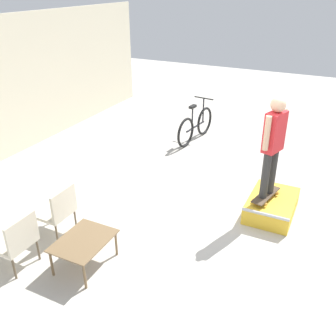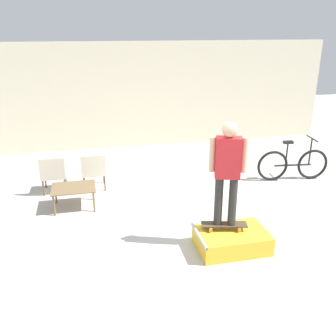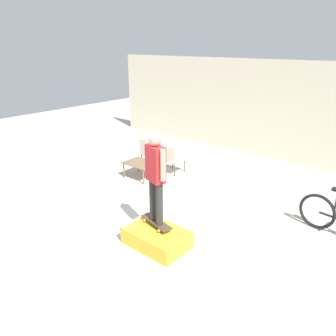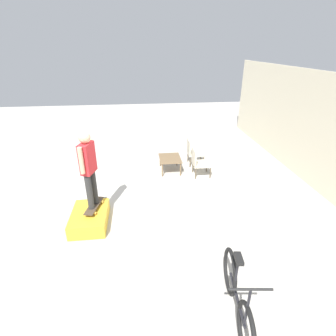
# 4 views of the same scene
# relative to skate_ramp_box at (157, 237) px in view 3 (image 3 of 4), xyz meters

# --- Properties ---
(ground_plane) EXTENTS (24.00, 24.00, 0.00)m
(ground_plane) POSITION_rel_skate_ramp_box_xyz_m (-0.86, 0.71, -0.15)
(ground_plane) COLOR #B7B2A8
(house_wall_back) EXTENTS (12.00, 0.06, 3.00)m
(house_wall_back) POSITION_rel_skate_ramp_box_xyz_m (-0.86, 5.88, 1.35)
(house_wall_back) COLOR beige
(house_wall_back) RESTS_ON ground_plane
(skate_ramp_box) EXTENTS (1.14, 0.75, 0.33)m
(skate_ramp_box) POSITION_rel_skate_ramp_box_xyz_m (0.00, 0.00, 0.00)
(skate_ramp_box) COLOR gold
(skate_ramp_box) RESTS_ON ground_plane
(skateboard_on_ramp) EXTENTS (0.76, 0.36, 0.07)m
(skateboard_on_ramp) POSITION_rel_skate_ramp_box_xyz_m (-0.10, 0.10, 0.23)
(skateboard_on_ramp) COLOR #473828
(skateboard_on_ramp) RESTS_ON skate_ramp_box
(person_skater) EXTENTS (0.55, 0.30, 1.67)m
(person_skater) POSITION_rel_skate_ramp_box_xyz_m (-0.10, 0.10, 1.23)
(person_skater) COLOR #2D2D2D
(person_skater) RESTS_ON skateboard_on_ramp
(coffee_table) EXTENTS (0.84, 0.65, 0.43)m
(coffee_table) POSITION_rel_skate_ramp_box_xyz_m (-2.47, 2.07, 0.23)
(coffee_table) COLOR brown
(coffee_table) RESTS_ON ground_plane
(patio_chair_left) EXTENTS (0.53, 0.53, 0.83)m
(patio_chair_left) POSITION_rel_skate_ramp_box_xyz_m (-2.89, 2.88, 0.30)
(patio_chair_left) COLOR brown
(patio_chair_left) RESTS_ON ground_plane
(patio_chair_right) EXTENTS (0.52, 0.52, 0.83)m
(patio_chair_right) POSITION_rel_skate_ramp_box_xyz_m (-2.05, 2.88, 0.30)
(patio_chair_right) COLOR brown
(patio_chair_right) RESTS_ON ground_plane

